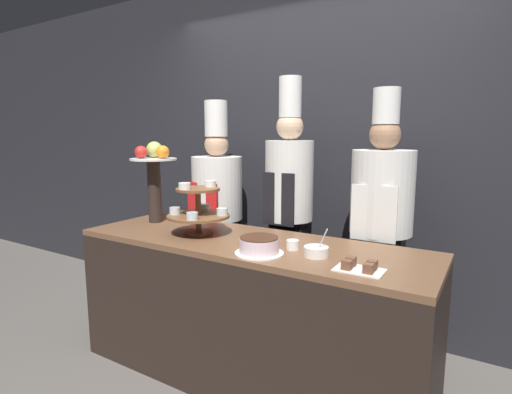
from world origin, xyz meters
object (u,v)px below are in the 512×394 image
object	(u,v)px
tiered_stand	(198,209)
cup_white	(293,245)
chef_left	(217,206)
serving_bowl_near	(316,251)
cake_round	(259,246)
fruit_pedestal	(154,171)
chef_center_left	(289,201)
chef_center_right	(381,219)
cake_square_tray	(359,267)

from	to	relation	value
tiered_stand	cup_white	xyz separation A→B (m)	(0.67, -0.00, -0.14)
chef_left	serving_bowl_near	bearing A→B (deg)	-30.29
tiered_stand	cake_round	size ratio (longest dim) A/B	1.51
fruit_pedestal	chef_center_left	distance (m)	0.99
tiered_stand	chef_center_left	size ratio (longest dim) A/B	0.21
fruit_pedestal	cake_round	world-z (taller)	fruit_pedestal
chef_left	chef_center_left	xyz separation A→B (m)	(0.64, -0.00, 0.09)
serving_bowl_near	chef_left	world-z (taller)	chef_left
tiered_stand	serving_bowl_near	bearing A→B (deg)	-3.60
fruit_pedestal	chef_center_left	size ratio (longest dim) A/B	0.31
chef_left	chef_center_right	bearing A→B (deg)	-0.00
serving_bowl_near	chef_center_left	xyz separation A→B (m)	(-0.50, 0.67, 0.13)
tiered_stand	serving_bowl_near	size ratio (longest dim) A/B	2.58
chef_center_right	tiered_stand	bearing A→B (deg)	-148.08
fruit_pedestal	chef_center_left	bearing A→B (deg)	30.25
serving_bowl_near	tiered_stand	bearing A→B (deg)	176.40
fruit_pedestal	cup_white	xyz separation A→B (m)	(1.17, -0.13, -0.34)
cake_round	chef_left	world-z (taller)	chef_left
cake_square_tray	chef_center_right	xyz separation A→B (m)	(-0.10, 0.77, 0.08)
chef_center_left	chef_center_right	xyz separation A→B (m)	(0.66, -0.00, -0.06)
chef_center_right	chef_left	bearing A→B (deg)	180.00
cake_round	chef_center_right	world-z (taller)	chef_center_right
tiered_stand	serving_bowl_near	world-z (taller)	tiered_stand
fruit_pedestal	cake_square_tray	bearing A→B (deg)	-9.99
cake_round	serving_bowl_near	bearing A→B (deg)	22.84
chef_left	chef_center_left	bearing A→B (deg)	-0.00
cake_round	chef_center_left	world-z (taller)	chef_center_left
fruit_pedestal	serving_bowl_near	bearing A→B (deg)	-7.60
cake_square_tray	tiered_stand	bearing A→B (deg)	171.89
cake_square_tray	serving_bowl_near	size ratio (longest dim) A/B	1.45
cup_white	serving_bowl_near	bearing A→B (deg)	-16.82
serving_bowl_near	chef_center_left	distance (m)	0.84
cup_white	serving_bowl_near	distance (m)	0.17
fruit_pedestal	serving_bowl_near	world-z (taller)	fruit_pedestal
tiered_stand	chef_center_right	distance (m)	1.16
fruit_pedestal	cake_round	xyz separation A→B (m)	(1.06, -0.29, -0.32)
fruit_pedestal	chef_center_right	xyz separation A→B (m)	(1.49, 0.49, -0.27)
cake_round	chef_center_right	distance (m)	0.90
fruit_pedestal	cake_round	size ratio (longest dim) A/B	2.21
cup_white	cake_round	bearing A→B (deg)	-125.33
cake_round	cake_square_tray	bearing A→B (deg)	1.46
chef_left	cup_white	bearing A→B (deg)	-32.21
cake_round	chef_center_left	xyz separation A→B (m)	(-0.22, 0.78, 0.11)
fruit_pedestal	serving_bowl_near	xyz separation A→B (m)	(1.33, -0.18, -0.34)
cup_white	chef_center_left	bearing A→B (deg)	118.62
tiered_stand	cake_square_tray	distance (m)	1.11
chef_left	tiered_stand	bearing A→B (deg)	-62.95
tiered_stand	serving_bowl_near	distance (m)	0.84
tiered_stand	cup_white	bearing A→B (deg)	-0.32
chef_center_left	chef_center_right	distance (m)	0.66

